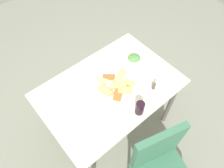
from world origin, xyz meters
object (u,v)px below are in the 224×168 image
at_px(condiment_caddy, 155,86).
at_px(pide_platter, 116,84).
at_px(dining_chair, 161,167).
at_px(spoon, 78,139).
at_px(salad_plate_greens, 134,58).
at_px(soda_can, 140,108).
at_px(paper_napkin, 77,137).
at_px(fork, 75,135).
at_px(dining_table, 110,94).

bearing_deg(condiment_caddy, pide_platter, -45.83).
bearing_deg(dining_chair, spoon, -51.52).
bearing_deg(salad_plate_greens, dining_chair, 61.25).
distance_m(soda_can, condiment_caddy, 0.27).
distance_m(soda_can, spoon, 0.50).
relative_size(pide_platter, condiment_caddy, 3.37).
bearing_deg(pide_platter, soda_can, 84.58).
xyz_separation_m(pide_platter, spoon, (0.51, 0.18, -0.01)).
bearing_deg(pide_platter, paper_napkin, 18.10).
xyz_separation_m(dining_chair, spoon, (0.39, -0.49, 0.26)).
bearing_deg(paper_napkin, salad_plate_greens, -161.55).
relative_size(soda_can, condiment_caddy, 1.23).
bearing_deg(salad_plate_greens, condiment_caddy, 75.44).
relative_size(fork, condiment_caddy, 1.93).
relative_size(dining_table, soda_can, 9.36).
distance_m(soda_can, fork, 0.51).
bearing_deg(fork, salad_plate_greens, -153.86).
bearing_deg(spoon, salad_plate_greens, -156.02).
relative_size(paper_napkin, condiment_caddy, 1.17).
distance_m(pide_platter, spoon, 0.54).
relative_size(dining_chair, spoon, 4.97).
relative_size(soda_can, paper_napkin, 1.06).
xyz_separation_m(salad_plate_greens, soda_can, (0.34, 0.42, 0.05)).
height_order(spoon, condiment_caddy, condiment_caddy).
distance_m(dining_table, paper_napkin, 0.50).
xyz_separation_m(fork, spoon, (0.00, 0.04, 0.00)).
bearing_deg(dining_table, condiment_caddy, 139.02).
relative_size(dining_table, condiment_caddy, 11.52).
relative_size(soda_can, fork, 0.64).
bearing_deg(paper_napkin, dining_table, -158.65).
distance_m(dining_chair, pide_platter, 0.74).
bearing_deg(soda_can, condiment_caddy, -163.38).
bearing_deg(salad_plate_greens, pide_platter, 19.00).
bearing_deg(dining_chair, paper_napkin, -52.52).
bearing_deg(pide_platter, dining_table, -11.68).
xyz_separation_m(dining_table, paper_napkin, (0.45, 0.18, 0.09)).
xyz_separation_m(dining_table, spoon, (0.45, 0.20, 0.10)).
distance_m(spoon, condiment_caddy, 0.74).
bearing_deg(pide_platter, dining_chair, 80.16).
height_order(fork, spoon, same).
xyz_separation_m(dining_table, condiment_caddy, (-0.28, 0.24, 0.11)).
bearing_deg(salad_plate_greens, paper_napkin, 18.45).
relative_size(pide_platter, paper_napkin, 2.89).
relative_size(soda_can, spoon, 0.67).
xyz_separation_m(pide_platter, soda_can, (0.03, 0.31, 0.05)).
xyz_separation_m(salad_plate_greens, fork, (0.82, 0.26, -0.01)).
height_order(dining_table, paper_napkin, paper_napkin).
height_order(salad_plate_greens, fork, salad_plate_greens).
bearing_deg(dining_chair, dining_table, -95.22).
relative_size(dining_table, fork, 5.97).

